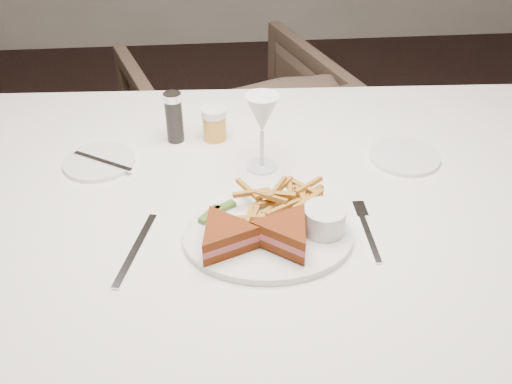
% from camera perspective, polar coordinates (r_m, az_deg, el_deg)
% --- Properties ---
extents(ground, '(5.00, 5.00, 0.00)m').
position_cam_1_polar(ground, '(1.94, 5.95, -12.80)').
color(ground, black).
rests_on(ground, ground).
extents(table, '(1.58, 1.10, 0.75)m').
position_cam_1_polar(table, '(1.44, -0.18, -12.68)').
color(table, white).
rests_on(table, ground).
extents(chair_far, '(0.87, 0.84, 0.72)m').
position_cam_1_polar(chair_far, '(2.21, -2.40, 6.24)').
color(chair_far, '#4B392E').
rests_on(chair_far, ground).
extents(table_setting, '(0.85, 0.59, 0.18)m').
position_cam_1_polar(table_setting, '(1.12, 0.57, -0.31)').
color(table_setting, white).
rests_on(table_setting, table).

